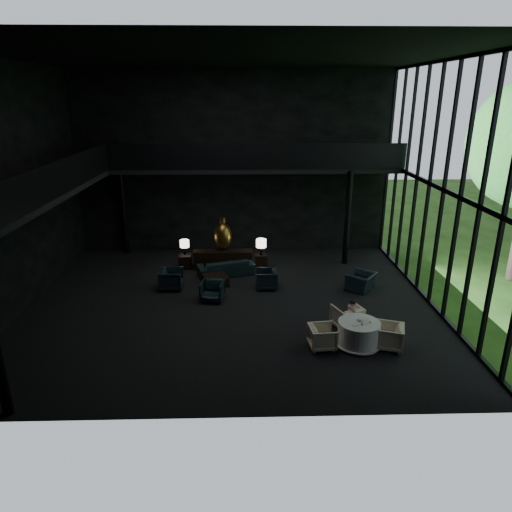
{
  "coord_description": "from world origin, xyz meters",
  "views": [
    {
      "loc": [
        0.44,
        -14.52,
        6.87
      ],
      "look_at": [
        0.85,
        0.5,
        1.59
      ],
      "focal_mm": 32.0,
      "sensor_mm": 36.0,
      "label": 1
    }
  ],
  "objects_px": {
    "table_lamp_right": "(261,244)",
    "dining_chair_east": "(389,335)",
    "table_lamp_left": "(185,244)",
    "window_armchair": "(361,279)",
    "lounge_armchair_south": "(212,290)",
    "child": "(352,309)",
    "dining_table": "(358,335)",
    "coffee_table": "(216,280)",
    "side_table_left": "(185,262)",
    "lounge_armchair_east": "(267,278)",
    "bronze_urn": "(223,236)",
    "dining_chair_west": "(322,336)",
    "lounge_armchair_west": "(172,277)",
    "console": "(223,259)",
    "sofa": "(226,264)",
    "side_table_right": "(261,260)",
    "dining_chair_north": "(347,315)"
  },
  "relations": [
    {
      "from": "table_lamp_right",
      "to": "dining_chair_east",
      "type": "relative_size",
      "value": 0.88
    },
    {
      "from": "table_lamp_right",
      "to": "dining_table",
      "type": "relative_size",
      "value": 0.52
    },
    {
      "from": "bronze_urn",
      "to": "lounge_armchair_west",
      "type": "relative_size",
      "value": 1.51
    },
    {
      "from": "table_lamp_left",
      "to": "lounge_armchair_west",
      "type": "relative_size",
      "value": 0.69
    },
    {
      "from": "lounge_armchair_west",
      "to": "bronze_urn",
      "type": "bearing_deg",
      "value": -38.18
    },
    {
      "from": "dining_chair_east",
      "to": "window_armchair",
      "type": "bearing_deg",
      "value": -164.38
    },
    {
      "from": "bronze_urn",
      "to": "lounge_armchair_west",
      "type": "xyz_separation_m",
      "value": [
        -1.84,
        -2.31,
        -0.91
      ]
    },
    {
      "from": "sofa",
      "to": "dining_chair_east",
      "type": "distance_m",
      "value": 7.6
    },
    {
      "from": "coffee_table",
      "to": "dining_table",
      "type": "xyz_separation_m",
      "value": [
        4.4,
        -4.63,
        0.14
      ]
    },
    {
      "from": "side_table_left",
      "to": "child",
      "type": "xyz_separation_m",
      "value": [
        5.78,
        -5.6,
        0.45
      ]
    },
    {
      "from": "side_table_left",
      "to": "dining_chair_west",
      "type": "bearing_deg",
      "value": -54.49
    },
    {
      "from": "dining_chair_west",
      "to": "lounge_armchair_west",
      "type": "bearing_deg",
      "value": 42.47
    },
    {
      "from": "window_armchair",
      "to": "dining_table",
      "type": "distance_m",
      "value": 4.15
    },
    {
      "from": "coffee_table",
      "to": "child",
      "type": "bearing_deg",
      "value": -40.26
    },
    {
      "from": "dining_chair_west",
      "to": "child",
      "type": "distance_m",
      "value": 1.51
    },
    {
      "from": "console",
      "to": "lounge_armchair_west",
      "type": "xyz_separation_m",
      "value": [
        -1.84,
        -2.12,
        0.07
      ]
    },
    {
      "from": "dining_table",
      "to": "dining_chair_east",
      "type": "relative_size",
      "value": 1.7
    },
    {
      "from": "console",
      "to": "child",
      "type": "relative_size",
      "value": 4.25
    },
    {
      "from": "table_lamp_left",
      "to": "coffee_table",
      "type": "bearing_deg",
      "value": -54.54
    },
    {
      "from": "side_table_left",
      "to": "dining_table",
      "type": "distance_m",
      "value": 8.7
    },
    {
      "from": "table_lamp_left",
      "to": "lounge_armchair_south",
      "type": "relative_size",
      "value": 0.78
    },
    {
      "from": "child",
      "to": "table_lamp_left",
      "type": "bearing_deg",
      "value": -44.43
    },
    {
      "from": "console",
      "to": "window_armchair",
      "type": "relative_size",
      "value": 2.54
    },
    {
      "from": "side_table_right",
      "to": "window_armchair",
      "type": "distance_m",
      "value": 4.46
    },
    {
      "from": "coffee_table",
      "to": "dining_table",
      "type": "bearing_deg",
      "value": -46.46
    },
    {
      "from": "lounge_armchair_south",
      "to": "window_armchair",
      "type": "relative_size",
      "value": 0.85
    },
    {
      "from": "lounge_armchair_south",
      "to": "dining_chair_west",
      "type": "bearing_deg",
      "value": -35.59
    },
    {
      "from": "lounge_armchair_south",
      "to": "child",
      "type": "xyz_separation_m",
      "value": [
        4.43,
        -2.31,
        0.33
      ]
    },
    {
      "from": "table_lamp_left",
      "to": "window_armchair",
      "type": "bearing_deg",
      "value": -20.46
    },
    {
      "from": "coffee_table",
      "to": "child",
      "type": "height_order",
      "value": "child"
    },
    {
      "from": "bronze_urn",
      "to": "side_table_right",
      "type": "bearing_deg",
      "value": -1.42
    },
    {
      "from": "lounge_armchair_east",
      "to": "bronze_urn",
      "type": "bearing_deg",
      "value": -142.72
    },
    {
      "from": "bronze_urn",
      "to": "lounge_armchair_east",
      "type": "xyz_separation_m",
      "value": [
        1.72,
        -2.34,
        -0.96
      ]
    },
    {
      "from": "side_table_right",
      "to": "sofa",
      "type": "distance_m",
      "value": 1.73
    },
    {
      "from": "lounge_armchair_west",
      "to": "sofa",
      "type": "bearing_deg",
      "value": -55.13
    },
    {
      "from": "window_armchair",
      "to": "dining_chair_west",
      "type": "distance_m",
      "value": 4.64
    },
    {
      "from": "lounge_armchair_south",
      "to": "dining_chair_east",
      "type": "height_order",
      "value": "lounge_armchair_south"
    },
    {
      "from": "lounge_armchair_south",
      "to": "dining_table",
      "type": "bearing_deg",
      "value": -26.95
    },
    {
      "from": "table_lamp_right",
      "to": "lounge_armchair_south",
      "type": "relative_size",
      "value": 0.86
    },
    {
      "from": "lounge_armchair_south",
      "to": "dining_table",
      "type": "xyz_separation_m",
      "value": [
        4.43,
        -3.21,
        -0.08
      ]
    },
    {
      "from": "side_table_left",
      "to": "lounge_armchair_east",
      "type": "relative_size",
      "value": 0.7
    },
    {
      "from": "bronze_urn",
      "to": "dining_chair_north",
      "type": "distance_m",
      "value": 6.93
    },
    {
      "from": "dining_table",
      "to": "lounge_armchair_south",
      "type": "bearing_deg",
      "value": 144.06
    },
    {
      "from": "table_lamp_right",
      "to": "console",
      "type": "bearing_deg",
      "value": -179.44
    },
    {
      "from": "dining_table",
      "to": "dining_chair_east",
      "type": "bearing_deg",
      "value": -9.66
    },
    {
      "from": "table_lamp_right",
      "to": "child",
      "type": "relative_size",
      "value": 1.22
    },
    {
      "from": "child",
      "to": "window_armchair",
      "type": "bearing_deg",
      "value": -108.96
    },
    {
      "from": "dining_chair_west",
      "to": "table_lamp_right",
      "type": "bearing_deg",
      "value": 7.14
    },
    {
      "from": "table_lamp_right",
      "to": "lounge_armchair_east",
      "type": "distance_m",
      "value": 2.27
    },
    {
      "from": "lounge_armchair_east",
      "to": "dining_chair_north",
      "type": "height_order",
      "value": "dining_chair_north"
    }
  ]
}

